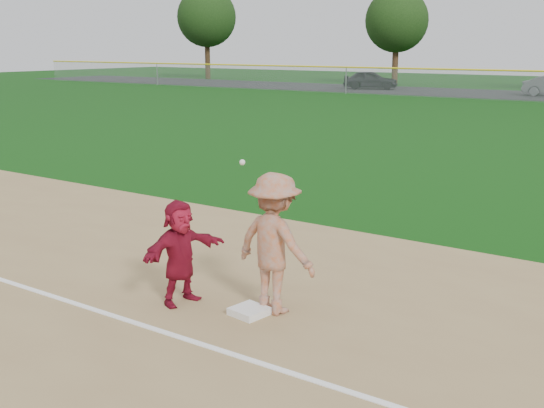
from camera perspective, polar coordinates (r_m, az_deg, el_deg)
The scene contains 8 objects.
ground at distance 9.55m, azimuth -5.23°, elevation -9.31°, with size 160.00×160.00×0.00m, color #0D3F0C.
foul_line at distance 9.00m, azimuth -8.58°, elevation -10.70°, with size 60.00×0.10×0.01m, color white.
first_base at distance 9.49m, azimuth -1.90°, elevation -8.95°, with size 0.45×0.45×0.10m, color white.
base_runner at distance 9.77m, azimuth -7.71°, elevation -4.01°, with size 1.41×0.45×1.52m, color maroon.
car_left at distance 59.10m, azimuth 8.25°, elevation 10.25°, with size 1.83×4.55×1.55m, color black.
first_base_play at distance 9.31m, azimuth 0.24°, elevation -3.33°, with size 1.32×0.83×2.13m.
tree_0 at distance 77.01m, azimuth -5.49°, elevation 15.29°, with size 6.40×6.40×9.81m.
tree_1 at distance 65.88m, azimuth 10.40°, elevation 14.85°, with size 5.80×5.80×8.75m.
Camera 1 is at (5.74, -6.71, 3.64)m, focal length 45.00 mm.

